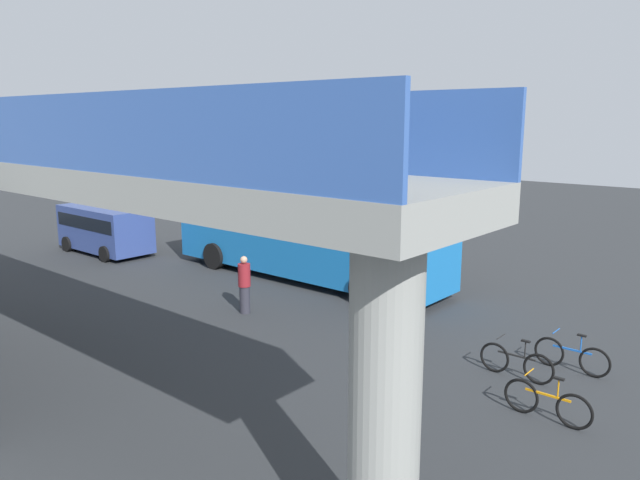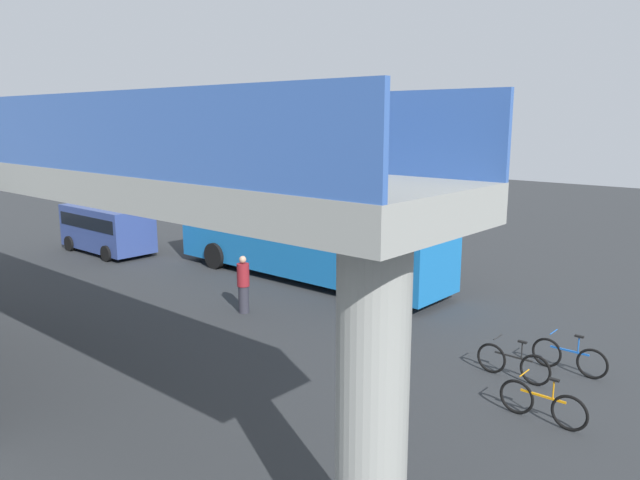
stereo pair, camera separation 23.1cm
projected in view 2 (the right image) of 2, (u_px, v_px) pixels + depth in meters
The scene contains 11 objects.
ground at pixel (298, 270), 23.88m from camera, with size 80.00×80.00×0.00m, color #2D3033.
city_bus at pixel (305, 228), 22.36m from camera, with size 11.54×2.85×3.15m.
parked_van at pixel (107, 226), 26.84m from camera, with size 4.80×2.17×2.05m.
bicycle_blue at pixel (569, 357), 14.19m from camera, with size 1.77×0.44×0.96m.
bicycle_orange at pixel (542, 404), 11.87m from camera, with size 1.77×0.44×0.96m.
bicycle_black at pixel (513, 363), 13.85m from camera, with size 1.77×0.44×0.96m.
pedestrian at pixel (243, 285), 18.49m from camera, with size 0.38×0.38×1.79m.
traffic_sign at pixel (459, 226), 22.75m from camera, with size 0.08×0.60×2.80m.
lane_dash_leftmost at pixel (413, 277), 22.84m from camera, with size 2.00×0.20×0.01m, color silver.
lane_dash_left at pixel (332, 261), 25.42m from camera, with size 2.00×0.20×0.01m, color silver.
lane_dash_centre at pixel (266, 248), 28.00m from camera, with size 2.00×0.20×0.01m, color silver.
Camera 2 is at (-15.88, 16.91, 5.88)m, focal length 33.97 mm.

